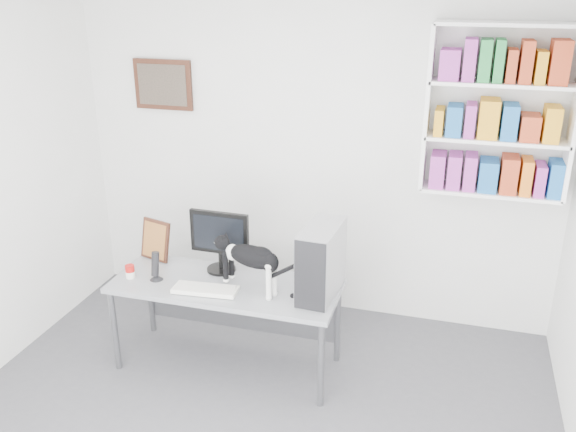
{
  "coord_description": "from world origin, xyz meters",
  "views": [
    {
      "loc": [
        1.15,
        -2.71,
        2.75
      ],
      "look_at": [
        -0.08,
        1.53,
        1.01
      ],
      "focal_mm": 38.0,
      "sensor_mm": 36.0,
      "label": 1
    }
  ],
  "objects_px": {
    "soup_can": "(130,272)",
    "bookshelf": "(499,112)",
    "monitor": "(220,241)",
    "desk": "(227,325)",
    "speaker": "(155,266)",
    "keyboard": "(205,289)",
    "pc_tower": "(321,261)",
    "leaning_print": "(156,239)",
    "cat": "(251,268)"
  },
  "relations": [
    {
      "from": "soup_can",
      "to": "bookshelf",
      "type": "bearing_deg",
      "value": 22.85
    },
    {
      "from": "bookshelf",
      "to": "monitor",
      "type": "relative_size",
      "value": 2.57
    },
    {
      "from": "desk",
      "to": "speaker",
      "type": "xyz_separation_m",
      "value": [
        -0.51,
        -0.08,
        0.46
      ]
    },
    {
      "from": "speaker",
      "to": "monitor",
      "type": "bearing_deg",
      "value": 49.26
    },
    {
      "from": "keyboard",
      "to": "pc_tower",
      "type": "bearing_deg",
      "value": 9.12
    },
    {
      "from": "pc_tower",
      "to": "leaning_print",
      "type": "distance_m",
      "value": 1.38
    },
    {
      "from": "desk",
      "to": "leaning_print",
      "type": "bearing_deg",
      "value": 159.77
    },
    {
      "from": "soup_can",
      "to": "cat",
      "type": "relative_size",
      "value": 0.17
    },
    {
      "from": "bookshelf",
      "to": "soup_can",
      "type": "height_order",
      "value": "bookshelf"
    },
    {
      "from": "monitor",
      "to": "keyboard",
      "type": "bearing_deg",
      "value": -85.75
    },
    {
      "from": "bookshelf",
      "to": "keyboard",
      "type": "bearing_deg",
      "value": -149.71
    },
    {
      "from": "keyboard",
      "to": "monitor",
      "type": "bearing_deg",
      "value": 87.88
    },
    {
      "from": "desk",
      "to": "cat",
      "type": "xyz_separation_m",
      "value": [
        0.22,
        -0.05,
        0.53
      ]
    },
    {
      "from": "leaning_print",
      "to": "cat",
      "type": "height_order",
      "value": "cat"
    },
    {
      "from": "leaning_print",
      "to": "bookshelf",
      "type": "bearing_deg",
      "value": 32.17
    },
    {
      "from": "monitor",
      "to": "keyboard",
      "type": "xyz_separation_m",
      "value": [
        0.02,
        -0.34,
        -0.22
      ]
    },
    {
      "from": "bookshelf",
      "to": "desk",
      "type": "bearing_deg",
      "value": -152.1
    },
    {
      "from": "keyboard",
      "to": "soup_can",
      "type": "distance_m",
      "value": 0.62
    },
    {
      "from": "keyboard",
      "to": "leaning_print",
      "type": "bearing_deg",
      "value": 140.6
    },
    {
      "from": "desk",
      "to": "keyboard",
      "type": "distance_m",
      "value": 0.4
    },
    {
      "from": "cat",
      "to": "soup_can",
      "type": "bearing_deg",
      "value": -161.04
    },
    {
      "from": "soup_can",
      "to": "leaning_print",
      "type": "bearing_deg",
      "value": 84.8
    },
    {
      "from": "monitor",
      "to": "cat",
      "type": "distance_m",
      "value": 0.41
    },
    {
      "from": "bookshelf",
      "to": "pc_tower",
      "type": "xyz_separation_m",
      "value": [
        -1.08,
        -0.89,
        -0.91
      ]
    },
    {
      "from": "bookshelf",
      "to": "speaker",
      "type": "distance_m",
      "value": 2.7
    },
    {
      "from": "pc_tower",
      "to": "cat",
      "type": "bearing_deg",
      "value": -164.2
    },
    {
      "from": "cat",
      "to": "leaning_print",
      "type": "bearing_deg",
      "value": 177.11
    },
    {
      "from": "speaker",
      "to": "cat",
      "type": "distance_m",
      "value": 0.73
    },
    {
      "from": "keyboard",
      "to": "leaning_print",
      "type": "distance_m",
      "value": 0.72
    },
    {
      "from": "pc_tower",
      "to": "cat",
      "type": "relative_size",
      "value": 0.85
    },
    {
      "from": "monitor",
      "to": "soup_can",
      "type": "bearing_deg",
      "value": -152.25
    },
    {
      "from": "monitor",
      "to": "pc_tower",
      "type": "xyz_separation_m",
      "value": [
        0.8,
        -0.14,
        0.01
      ]
    },
    {
      "from": "bookshelf",
      "to": "desk",
      "type": "relative_size",
      "value": 0.75
    },
    {
      "from": "speaker",
      "to": "pc_tower",
      "type": "bearing_deg",
      "value": 21.1
    },
    {
      "from": "leaning_print",
      "to": "soup_can",
      "type": "distance_m",
      "value": 0.37
    },
    {
      "from": "bookshelf",
      "to": "leaning_print",
      "type": "distance_m",
      "value": 2.73
    },
    {
      "from": "keyboard",
      "to": "speaker",
      "type": "distance_m",
      "value": 0.43
    },
    {
      "from": "desk",
      "to": "monitor",
      "type": "relative_size",
      "value": 3.42
    },
    {
      "from": "desk",
      "to": "soup_can",
      "type": "height_order",
      "value": "soup_can"
    },
    {
      "from": "pc_tower",
      "to": "monitor",
      "type": "bearing_deg",
      "value": 173.6
    },
    {
      "from": "keyboard",
      "to": "leaning_print",
      "type": "relative_size",
      "value": 1.39
    },
    {
      "from": "bookshelf",
      "to": "leaning_print",
      "type": "relative_size",
      "value": 3.79
    },
    {
      "from": "monitor",
      "to": "keyboard",
      "type": "height_order",
      "value": "monitor"
    },
    {
      "from": "pc_tower",
      "to": "soup_can",
      "type": "distance_m",
      "value": 1.42
    },
    {
      "from": "soup_can",
      "to": "monitor",
      "type": "bearing_deg",
      "value": 26.56
    },
    {
      "from": "bookshelf",
      "to": "pc_tower",
      "type": "relative_size",
      "value": 2.47
    },
    {
      "from": "keyboard",
      "to": "pc_tower",
      "type": "xyz_separation_m",
      "value": [
        0.78,
        0.2,
        0.23
      ]
    },
    {
      "from": "desk",
      "to": "monitor",
      "type": "bearing_deg",
      "value": 119.43
    },
    {
      "from": "speaker",
      "to": "soup_can",
      "type": "height_order",
      "value": "speaker"
    },
    {
      "from": "monitor",
      "to": "keyboard",
      "type": "relative_size",
      "value": 1.06
    }
  ]
}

